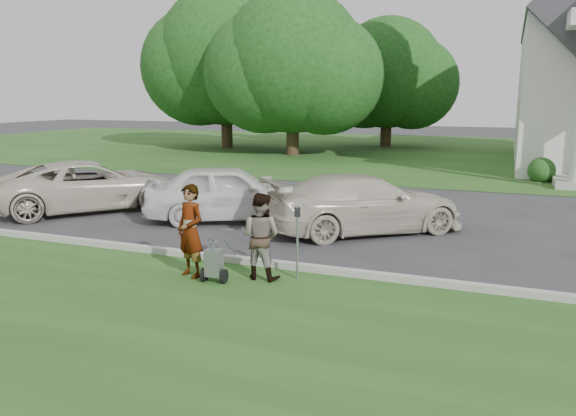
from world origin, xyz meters
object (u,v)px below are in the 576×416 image
Objects in this scene: person_right at (260,237)px; parking_meter_near at (297,234)px; tree_back at (387,78)px; car_b at (229,193)px; tree_far at (225,63)px; striping_cart at (214,264)px; person_left at (190,232)px; tree_left at (292,68)px; car_a at (90,185)px; car_c at (365,203)px.

person_right reaches higher than parking_meter_near.
tree_back is 26.04m from car_b.
tree_far is 1.21× the size of tree_back.
car_b is (0.87, -25.73, -3.92)m from tree_back.
car_b is at bearing 108.54° from striping_cart.
tree_left is at bearing 126.79° from person_left.
person_right is at bearing -173.24° from car_b.
person_left is at bearing -85.23° from tree_back.
tree_back is at bearing 115.37° from person_left.
car_a is 8.62m from car_c.
car_b is (-3.66, 4.25, -0.11)m from parking_meter_near.
tree_back reaches higher than car_c.
tree_far reaches higher than parking_meter_near.
car_c is at bearing 86.06° from person_left.
person_right is at bearing -70.51° from tree_left.
striping_cart is at bearing -176.03° from car_a.
tree_left is 18.46m from car_a.
parking_meter_near is at bearing 137.31° from car_c.
tree_far reaches higher than person_right.
person_left is 2.07m from parking_meter_near.
tree_left is 1.11× the size of tree_back.
tree_left reaches higher than person_left.
person_right reaches higher than car_b.
person_left is (12.55, -25.58, -4.78)m from tree_far.
car_c is at bearing -99.21° from person_right.
car_c is at bearing -116.30° from car_b.
tree_far is 2.24× the size of car_c.
person_left is at bearing 19.28° from person_right.
person_left is 1.08× the size of person_right.
car_c is (14.79, -20.68, -4.94)m from tree_far.
tree_far is 23.91m from car_b.
tree_far is at bearing 120.19° from parking_meter_near.
person_right is at bearing -162.61° from parking_meter_near.
person_right is (13.85, -25.19, -4.85)m from tree_far.
person_right is (3.85, -30.19, -3.89)m from tree_back.
car_a reaches higher than car_c.
person_right is 8.78m from car_a.
parking_meter_near is 9.28m from car_a.
person_left is 1.26× the size of parking_meter_near.
parking_meter_near reaches higher than striping_cart.
tree_back is 2.04× the size of car_b.
tree_far is at bearing -3.68° from car_c.
car_b is at bearing -62.31° from tree_far.
parking_meter_near is at bearing -81.41° from tree_back.
person_right reaches higher than car_c.
tree_back reaches higher than parking_meter_near.
person_right is at bearing 129.01° from car_c.
car_b reaches higher than car_c.
car_c is (0.94, 4.51, -0.08)m from person_right.
tree_left reaches higher than car_b.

